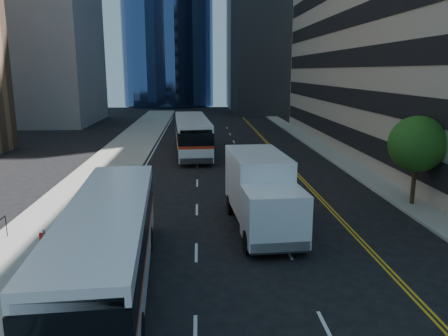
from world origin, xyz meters
name	(u,v)px	position (x,y,z in m)	size (l,w,h in m)	color
ground	(285,271)	(0.00, 0.00, 0.00)	(160.00, 160.00, 0.00)	black
sidewalk_west	(123,154)	(-10.50, 25.00, 0.07)	(5.00, 90.00, 0.15)	gray
sidewalk_east	(327,152)	(9.00, 25.00, 0.07)	(2.00, 90.00, 0.15)	gray
midrise_west	(25,1)	(-28.00, 52.00, 17.50)	(18.00, 18.00, 35.00)	gray
street_tree	(417,144)	(9.00, 8.00, 3.64)	(3.20, 3.20, 5.10)	#332114
bus_front	(109,243)	(-6.56, -0.97, 1.74)	(3.52, 12.49, 3.18)	white
bus_rear	(192,134)	(-4.00, 25.23, 1.85)	(3.74, 13.33, 3.40)	silver
box_truck	(261,191)	(-0.31, 4.77, 1.92)	(3.12, 7.77, 3.64)	white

